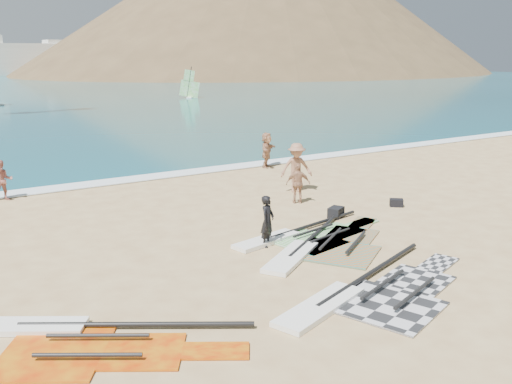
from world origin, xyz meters
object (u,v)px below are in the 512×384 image
rig_grey (370,294)px  beachgoer_left (2,180)px  rig_orange (323,247)px  beachgoer_back (298,183)px  gear_bag_near (336,212)px  beachgoer_mid (296,168)px  rig_red (75,339)px  gear_bag_far (396,203)px  person_wetsuit (267,221)px  rig_green (302,236)px  beachgoer_right (267,150)px

rig_grey → beachgoer_left: size_ratio=4.18×
rig_orange → beachgoer_left: size_ratio=3.82×
rig_grey → beachgoer_back: beachgoer_back is taller
gear_bag_near → beachgoer_mid: 3.96m
rig_red → beachgoer_left: (0.83, 12.41, 0.73)m
gear_bag_far → rig_orange: bearing=-157.7°
person_wetsuit → rig_green: bearing=-30.2°
rig_green → rig_orange: size_ratio=0.93×
gear_bag_near → gear_bag_far: gear_bag_near is taller
rig_grey → beachgoer_left: beachgoer_left is taller
beachgoer_back → rig_red: bearing=63.0°
rig_orange → beachgoer_left: 12.70m
beachgoer_left → beachgoer_mid: bearing=-17.2°
rig_red → rig_grey: bearing=18.4°
rig_grey → person_wetsuit: person_wetsuit is taller
beachgoer_right → rig_green: bearing=-159.2°
rig_grey → gear_bag_far: 8.30m
rig_green → rig_orange: bearing=-105.6°
rig_red → gear_bag_near: (9.86, 3.83, 0.13)m
gear_bag_far → beachgoer_back: beachgoer_back is taller
rig_green → beachgoer_left: size_ratio=3.54×
beachgoer_back → beachgoer_mid: bearing=-93.2°
rig_red → beachgoer_back: beachgoer_back is taller
rig_grey → beachgoer_back: size_ratio=4.33×
rig_grey → person_wetsuit: (-0.00, 4.18, 0.70)m
rig_grey → beachgoer_right: (6.54, 13.96, 0.81)m
beachgoer_left → beachgoer_mid: 11.25m
beachgoer_mid → rig_orange: bearing=-97.0°
rig_grey → beachgoer_mid: (4.70, 9.10, 0.93)m
rig_grey → person_wetsuit: size_ratio=4.34×
beachgoer_left → gear_bag_near: bearing=-35.1°
gear_bag_far → beachgoer_right: beachgoer_right is taller
rig_red → beachgoer_back: 11.66m
rig_orange → beachgoer_mid: beachgoer_mid is taller
rig_grey → beachgoer_right: size_ratio=3.78×
gear_bag_near → beachgoer_back: 2.31m
rig_red → person_wetsuit: (6.26, 2.63, 0.70)m
gear_bag_near → beachgoer_right: beachgoer_right is taller
rig_green → person_wetsuit: person_wetsuit is taller
rig_red → beachgoer_mid: size_ratio=2.63×
rig_grey → rig_orange: (1.22, 3.17, -0.00)m
person_wetsuit → beachgoer_left: size_ratio=0.96×
gear_bag_near → beachgoer_right: 9.10m
person_wetsuit → beachgoer_left: 11.19m
rig_red → beachgoer_mid: 13.35m
rig_orange → beachgoer_back: (2.46, 4.45, 0.70)m
rig_grey → beachgoer_back: bearing=45.2°
beachgoer_mid → beachgoer_back: size_ratio=1.31×
rig_red → gear_bag_near: size_ratio=9.30×
beachgoer_back → rig_orange: bearing=92.7°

